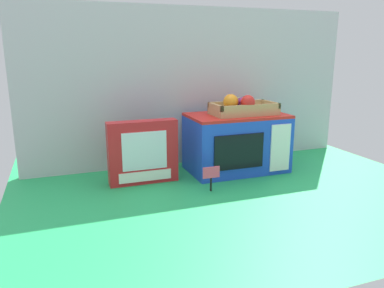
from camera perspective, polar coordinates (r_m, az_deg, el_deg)
name	(u,v)px	position (r m, az deg, el deg)	size (l,w,h in m)	color
ground_plane	(214,176)	(1.67, 3.33, -4.86)	(1.70, 1.70, 0.00)	#219E54
display_back_panel	(194,87)	(1.82, 0.31, 8.68)	(1.61, 0.03, 0.74)	#B7BABF
toy_microwave	(236,142)	(1.72, 6.79, 0.23)	(0.44, 0.26, 0.26)	blue
food_groups_crate	(242,107)	(1.68, 7.67, 5.56)	(0.29, 0.15, 0.10)	tan
cookie_set_box	(143,152)	(1.56, -7.47, -1.25)	(0.29, 0.06, 0.26)	red
price_sign	(211,175)	(1.47, 2.94, -4.75)	(0.07, 0.01, 0.10)	black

